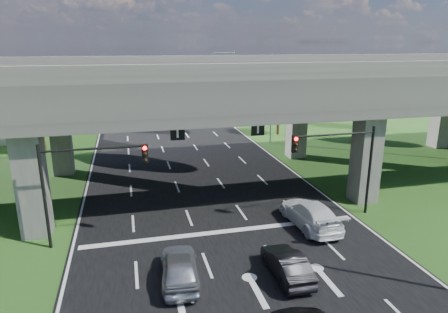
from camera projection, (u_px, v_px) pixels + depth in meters
name	position (u px, v px, depth m)	size (l,w,h in m)	color
ground	(240.00, 261.00, 21.13)	(160.00, 160.00, 0.00)	#274917
road	(204.00, 194.00, 30.46)	(18.00, 120.00, 0.03)	black
overpass	(197.00, 87.00, 30.14)	(80.00, 15.00, 10.00)	#353330
signal_right	(342.00, 156.00, 25.46)	(5.76, 0.54, 6.00)	black
signal_left	(84.00, 175.00, 21.85)	(5.76, 0.54, 6.00)	black
streetlight_far	(268.00, 92.00, 44.24)	(3.38, 0.25, 10.00)	gray
streetlight_beyond	(231.00, 79.00, 59.17)	(3.38, 0.25, 10.00)	gray
tree_left_near	(40.00, 107.00, 40.84)	(4.50, 4.50, 7.80)	black
tree_left_mid	(26.00, 103.00, 47.79)	(3.91, 3.90, 6.76)	black
tree_left_far	(69.00, 87.00, 55.91)	(4.80, 4.80, 8.32)	black
tree_right_near	(279.00, 99.00, 49.03)	(4.20, 4.20, 7.28)	black
tree_right_mid	(278.00, 93.00, 57.27)	(3.91, 3.90, 6.76)	black
tree_right_far	(236.00, 83.00, 63.64)	(4.50, 4.50, 7.80)	black
car_silver	(179.00, 267.00, 19.16)	(1.78, 4.41, 1.50)	#B2B6BB
car_dark	(287.00, 264.00, 19.54)	(1.40, 4.01, 1.32)	black
car_white	(310.00, 214.00, 24.95)	(2.22, 5.47, 1.59)	white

